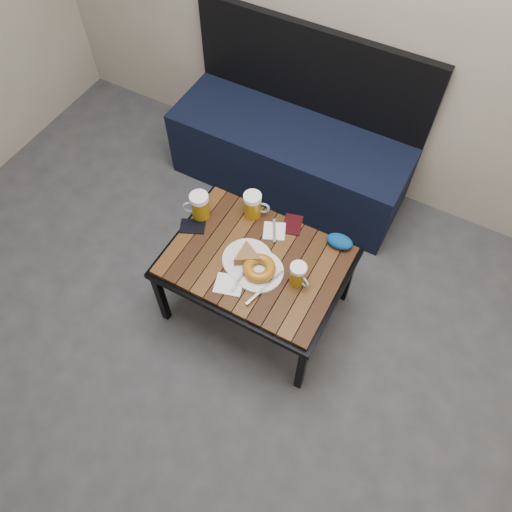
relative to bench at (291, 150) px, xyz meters
The scene contains 14 objects.
ground 1.81m from the bench, 80.82° to the right, with size 4.00×4.00×0.00m, color #2D2D30.
room_shell 1.96m from the bench, 77.29° to the right, with size 4.00×4.00×4.00m.
bench is the anchor object (origin of this frame).
cafe_table 0.94m from the bench, 74.48° to the right, with size 0.84×0.62×0.47m.
beer_mug_left 0.85m from the bench, 98.18° to the right, with size 0.14×0.12×0.15m.
beer_mug_centre 0.73m from the bench, 80.72° to the right, with size 0.14×0.11×0.14m.
beer_mug_right 1.05m from the bench, 62.75° to the right, with size 0.12×0.09×0.12m.
plate_pie 0.97m from the bench, 76.79° to the right, with size 0.23×0.23×0.07m.
plate_bagel 1.02m from the bench, 72.78° to the right, with size 0.23×0.29×0.06m.
napkin_left 0.78m from the bench, 70.71° to the right, with size 0.14×0.14×0.01m.
napkin_right 1.11m from the bench, 79.07° to the right, with size 0.15×0.14×0.01m.
passport_navy 0.91m from the bench, 97.28° to the right, with size 0.09×0.12×0.01m, color black.
passport_burgundy 0.73m from the bench, 64.05° to the right, with size 0.09×0.12×0.01m, color black.
knit_pouch 0.87m from the bench, 48.89° to the right, with size 0.13×0.08×0.06m, color #051585.
Camera 1 is at (0.56, -0.23, 2.41)m, focal length 35.00 mm.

